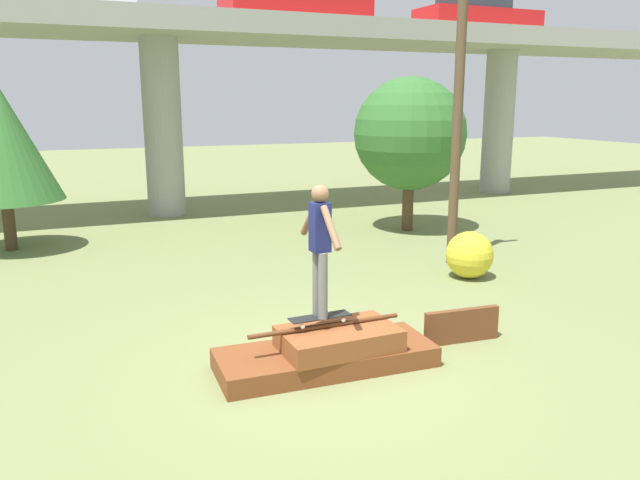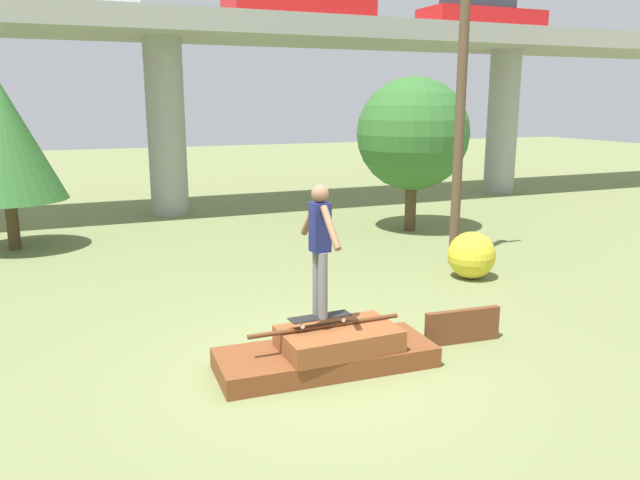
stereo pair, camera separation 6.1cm
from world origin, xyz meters
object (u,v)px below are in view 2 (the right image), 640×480
(car_on_overpass_right, at_px, (481,14))
(bush_yellow_flowering, at_px, (472,255))
(tree_behind_left, at_px, (413,134))
(tree_behind_right, at_px, (4,140))
(skater, at_px, (320,242))
(utility_pole, at_px, (461,97))
(skateboard, at_px, (320,317))

(car_on_overpass_right, xyz_separation_m, bush_yellow_flowering, (-6.60, -9.12, -5.78))
(tree_behind_left, relative_size, tree_behind_right, 1.03)
(skater, distance_m, bush_yellow_flowering, 5.16)
(utility_pole, xyz_separation_m, bush_yellow_flowering, (-0.35, -1.10, -2.96))
(utility_pole, height_order, tree_behind_right, utility_pole)
(bush_yellow_flowering, bearing_deg, car_on_overpass_right, 54.12)
(tree_behind_right, bearing_deg, tree_behind_left, -9.69)
(tree_behind_left, height_order, tree_behind_right, tree_behind_left)
(skateboard, relative_size, tree_behind_right, 0.21)
(tree_behind_right, bearing_deg, bush_yellow_flowering, -35.96)
(car_on_overpass_right, distance_m, tree_behind_right, 15.65)
(utility_pole, xyz_separation_m, tree_behind_right, (-8.62, 4.90, -0.93))
(skater, bearing_deg, car_on_overpass_right, 47.37)
(bush_yellow_flowering, bearing_deg, skater, -147.91)
(skater, xyz_separation_m, tree_behind_left, (5.48, 7.04, 0.86))
(skateboard, height_order, utility_pole, utility_pole)
(skateboard, bearing_deg, tree_behind_right, 114.86)
(utility_pole, bearing_deg, skateboard, -140.72)
(tree_behind_right, relative_size, bush_yellow_flowering, 4.23)
(tree_behind_left, height_order, bush_yellow_flowering, tree_behind_left)
(utility_pole, distance_m, tree_behind_right, 9.95)
(skateboard, bearing_deg, tree_behind_left, 52.09)
(tree_behind_left, bearing_deg, car_on_overpass_right, 41.49)
(car_on_overpass_right, bearing_deg, tree_behind_left, -138.51)
(car_on_overpass_right, relative_size, utility_pole, 0.66)
(car_on_overpass_right, xyz_separation_m, tree_behind_left, (-5.37, -4.75, -3.73))
(tree_behind_right, height_order, bush_yellow_flowering, tree_behind_right)
(car_on_overpass_right, height_order, bush_yellow_flowering, car_on_overpass_right)
(skater, height_order, tree_behind_left, tree_behind_left)
(skater, relative_size, car_on_overpass_right, 0.39)
(skater, relative_size, tree_behind_right, 0.44)
(bush_yellow_flowering, bearing_deg, utility_pole, 72.35)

